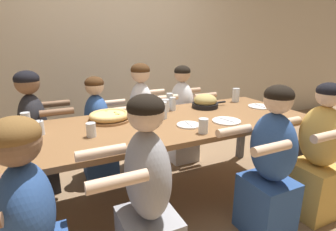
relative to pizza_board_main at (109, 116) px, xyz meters
name	(u,v)px	position (x,y,z in m)	size (l,w,h in m)	color
ground_plane	(168,198)	(0.44, -0.23, -0.78)	(18.00, 18.00, 0.00)	#896B4C
restaurant_back_panel	(113,24)	(0.44, 1.43, 0.82)	(10.00, 0.06, 3.20)	beige
dining_table	(168,129)	(0.44, -0.23, -0.10)	(2.50, 0.95, 0.75)	brown
pizza_board_main	(109,116)	(0.00, 0.00, 0.00)	(0.36, 0.36, 0.07)	#996B42
skillet_bowl	(205,102)	(0.98, 0.02, 0.02)	(0.38, 0.26, 0.14)	black
empty_plate_a	(189,125)	(0.54, -0.41, -0.03)	(0.19, 0.19, 0.02)	white
empty_plate_b	(260,106)	(1.49, -0.21, -0.03)	(0.23, 0.23, 0.02)	white
empty_plate_c	(226,121)	(0.87, -0.46, -0.03)	(0.24, 0.24, 0.02)	white
cocktail_glass_blue	(39,129)	(-0.54, -0.12, 0.01)	(0.07, 0.07, 0.13)	silver
drinking_glass_a	(170,102)	(0.65, 0.16, 0.03)	(0.07, 0.07, 0.15)	silver
drinking_glass_b	(173,104)	(0.63, 0.06, 0.02)	(0.06, 0.06, 0.13)	silver
drinking_glass_c	(163,110)	(0.43, -0.14, 0.04)	(0.08, 0.08, 0.15)	silver
drinking_glass_d	(236,96)	(1.42, 0.09, 0.03)	(0.08, 0.08, 0.15)	silver
drinking_glass_e	(203,127)	(0.55, -0.60, 0.01)	(0.07, 0.07, 0.11)	silver
drinking_glass_f	(26,123)	(-0.62, 0.02, 0.03)	(0.07, 0.07, 0.14)	silver
drinking_glass_g	(165,106)	(0.54, 0.05, 0.02)	(0.08, 0.08, 0.12)	silver
drinking_glass_h	(285,105)	(1.60, -0.41, 0.02)	(0.06, 0.06, 0.12)	silver
drinking_glass_i	(138,115)	(0.20, -0.16, 0.03)	(0.06, 0.06, 0.13)	silver
drinking_glass_j	(91,130)	(-0.21, -0.32, 0.01)	(0.07, 0.07, 0.10)	silver
diner_far_midleft	(99,133)	(-0.02, 0.46, -0.30)	(0.51, 0.40, 1.07)	#2D5193
diner_near_right	(317,159)	(1.42, -0.93, -0.28)	(0.51, 0.40, 1.11)	gold
diner_far_midright	(182,118)	(0.96, 0.46, -0.27)	(0.51, 0.40, 1.13)	silver
diner_far_center	(142,121)	(0.46, 0.46, -0.24)	(0.51, 0.40, 1.18)	silver
diner_far_left	(36,137)	(-0.60, 0.46, -0.25)	(0.51, 0.40, 1.15)	#232328
diner_near_midright	(270,170)	(0.90, -0.93, -0.27)	(0.51, 0.40, 1.13)	#2D5193
diner_near_midleft	(147,203)	(-0.03, -0.93, -0.26)	(0.51, 0.40, 1.15)	#99999E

